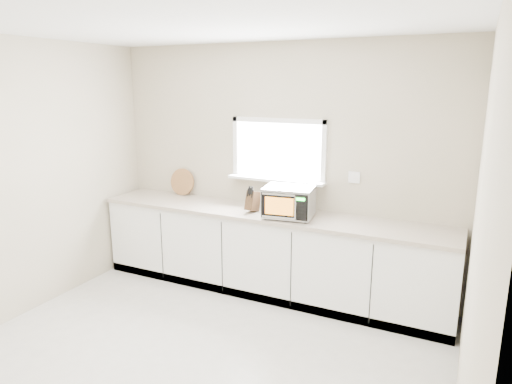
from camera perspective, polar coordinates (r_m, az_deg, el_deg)
The scene contains 8 objects.
ground at distance 3.96m, azimuth -9.66°, elevation -21.66°, with size 4.00×4.00×0.00m, color beige.
back_wall at distance 5.07m, azimuth 2.86°, elevation 3.17°, with size 4.00×0.17×2.70m.
cabinets at distance 5.06m, azimuth 1.40°, elevation -7.71°, with size 3.92×0.60×0.88m, color white.
countertop at distance 4.91m, azimuth 1.39°, elevation -2.73°, with size 3.92×0.64×0.04m, color #BAAF99.
microwave at distance 4.68m, azimuth 4.12°, elevation -1.20°, with size 0.54×0.45×0.32m.
knife_block at distance 4.88m, azimuth -0.40°, elevation -1.08°, with size 0.12×0.21×0.29m.
cutting_board at distance 5.69m, azimuth -9.21°, elevation 1.26°, with size 0.33×0.33×0.02m, color #A37D3F.
coffee_grinder at distance 4.96m, azimuth 3.09°, elevation -1.16°, with size 0.12×0.12×0.20m.
Camera 1 is at (1.95, -2.60, 2.26)m, focal length 32.00 mm.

